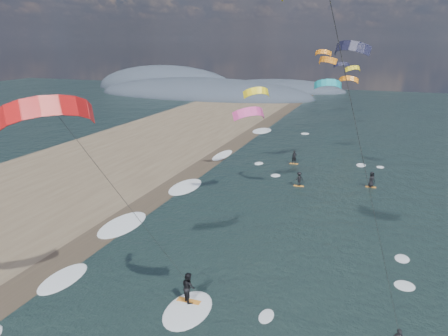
% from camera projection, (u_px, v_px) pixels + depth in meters
% --- Properties ---
extents(wet_sand_strip, '(3.00, 240.00, 0.00)m').
position_uv_depth(wet_sand_strip, '(80.00, 249.00, 33.33)').
color(wet_sand_strip, '#382D23').
rests_on(wet_sand_strip, ground).
extents(coastal_hills, '(80.00, 41.00, 15.00)m').
position_uv_depth(coastal_hills, '(198.00, 92.00, 132.28)').
color(coastal_hills, '#3D4756').
rests_on(coastal_hills, ground).
extents(kitesurfer_near_a, '(7.57, 8.59, 18.50)m').
position_uv_depth(kitesurfer_near_a, '(348.00, 90.00, 14.95)').
color(kitesurfer_near_a, orange).
rests_on(kitesurfer_near_a, ground).
extents(kitesurfer_near_b, '(7.13, 9.47, 13.67)m').
position_uv_depth(kitesurfer_near_b, '(101.00, 177.00, 20.93)').
color(kitesurfer_near_b, orange).
rests_on(kitesurfer_near_b, ground).
extents(far_kitesurfers, '(10.78, 9.40, 1.72)m').
position_uv_depth(far_kitesurfers, '(322.00, 174.00, 48.92)').
color(far_kitesurfers, orange).
rests_on(far_kitesurfers, ground).
extents(bg_kite_field, '(12.85, 67.13, 9.12)m').
position_uv_depth(bg_kite_field, '(328.00, 71.00, 65.65)').
color(bg_kite_field, black).
rests_on(bg_kite_field, ground).
extents(shoreline_surf, '(2.40, 79.40, 0.11)m').
position_uv_depth(shoreline_surf, '(127.00, 227.00, 37.21)').
color(shoreline_surf, white).
rests_on(shoreline_surf, ground).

